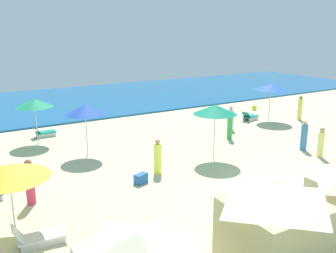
{
  "coord_description": "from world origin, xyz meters",
  "views": [
    {
      "loc": [
        -10.78,
        -9.17,
        6.12
      ],
      "look_at": [
        -0.74,
        7.36,
        1.08
      ],
      "focal_mm": 40.29,
      "sensor_mm": 36.0,
      "label": 1
    }
  ],
  "objects_px": {
    "lounge_chair_3_0": "(44,132)",
    "lounge_chair_7_0": "(250,117)",
    "cabana_1": "(273,241)",
    "umbrella_1": "(215,109)",
    "beachgoer_3": "(158,158)",
    "lounge_chair_0_0": "(38,237)",
    "umbrella_7": "(271,87)",
    "cooler_box_2": "(141,178)",
    "beachgoer_1": "(231,119)",
    "beach_ball_0": "(254,108)",
    "umbrella_0": "(9,171)",
    "beachgoer_0": "(304,136)",
    "beachgoer_6": "(230,125)",
    "umbrella_5": "(85,110)",
    "beachgoer_2": "(30,183)",
    "beachgoer_5": "(300,109)",
    "umbrella_3": "(35,103)",
    "beachgoer_4": "(321,143)"
  },
  "relations": [
    {
      "from": "beachgoer_2",
      "to": "beachgoer_4",
      "type": "relative_size",
      "value": 1.12
    },
    {
      "from": "beach_ball_0",
      "to": "cooler_box_2",
      "type": "distance_m",
      "value": 16.25
    },
    {
      "from": "lounge_chair_0_0",
      "to": "umbrella_5",
      "type": "xyz_separation_m",
      "value": [
        3.96,
        6.9,
        2.09
      ]
    },
    {
      "from": "umbrella_3",
      "to": "beachgoer_1",
      "type": "bearing_deg",
      "value": -16.76
    },
    {
      "from": "beachgoer_0",
      "to": "beachgoer_6",
      "type": "height_order",
      "value": "beachgoer_6"
    },
    {
      "from": "beachgoer_2",
      "to": "beachgoer_5",
      "type": "bearing_deg",
      "value": -126.92
    },
    {
      "from": "lounge_chair_3_0",
      "to": "lounge_chair_7_0",
      "type": "xyz_separation_m",
      "value": [
        13.06,
        -3.25,
        -0.0
      ]
    },
    {
      "from": "lounge_chair_3_0",
      "to": "beach_ball_0",
      "type": "relative_size",
      "value": 3.33
    },
    {
      "from": "umbrella_3",
      "to": "beachgoer_5",
      "type": "bearing_deg",
      "value": -12.48
    },
    {
      "from": "umbrella_7",
      "to": "cooler_box_2",
      "type": "height_order",
      "value": "umbrella_7"
    },
    {
      "from": "beachgoer_1",
      "to": "umbrella_1",
      "type": "bearing_deg",
      "value": 99.96
    },
    {
      "from": "beachgoer_0",
      "to": "beachgoer_5",
      "type": "distance_m",
      "value": 6.97
    },
    {
      "from": "cabana_1",
      "to": "lounge_chair_7_0",
      "type": "relative_size",
      "value": 2.02
    },
    {
      "from": "lounge_chair_0_0",
      "to": "umbrella_1",
      "type": "relative_size",
      "value": 0.58
    },
    {
      "from": "umbrella_0",
      "to": "cooler_box_2",
      "type": "height_order",
      "value": "umbrella_0"
    },
    {
      "from": "umbrella_1",
      "to": "lounge_chair_7_0",
      "type": "bearing_deg",
      "value": 35.44
    },
    {
      "from": "lounge_chair_0_0",
      "to": "lounge_chair_3_0",
      "type": "xyz_separation_m",
      "value": [
        2.95,
        11.5,
        0.02
      ]
    },
    {
      "from": "umbrella_5",
      "to": "beachgoer_6",
      "type": "relative_size",
      "value": 1.55
    },
    {
      "from": "beachgoer_4",
      "to": "lounge_chair_0_0",
      "type": "bearing_deg",
      "value": -61.05
    },
    {
      "from": "beach_ball_0",
      "to": "cabana_1",
      "type": "bearing_deg",
      "value": -132.85
    },
    {
      "from": "lounge_chair_3_0",
      "to": "beachgoer_3",
      "type": "distance_m",
      "value": 8.92
    },
    {
      "from": "umbrella_0",
      "to": "umbrella_3",
      "type": "height_order",
      "value": "umbrella_3"
    },
    {
      "from": "lounge_chair_0_0",
      "to": "umbrella_1",
      "type": "distance_m",
      "value": 9.82
    },
    {
      "from": "umbrella_7",
      "to": "beach_ball_0",
      "type": "bearing_deg",
      "value": 61.84
    },
    {
      "from": "umbrella_3",
      "to": "beachgoer_2",
      "type": "xyz_separation_m",
      "value": [
        -1.92,
        -7.46,
        -1.45
      ]
    },
    {
      "from": "beachgoer_1",
      "to": "beachgoer_5",
      "type": "relative_size",
      "value": 0.91
    },
    {
      "from": "umbrella_1",
      "to": "umbrella_3",
      "type": "bearing_deg",
      "value": 133.45
    },
    {
      "from": "umbrella_3",
      "to": "umbrella_5",
      "type": "height_order",
      "value": "umbrella_5"
    },
    {
      "from": "beachgoer_2",
      "to": "beachgoer_3",
      "type": "height_order",
      "value": "beachgoer_2"
    },
    {
      "from": "beachgoer_0",
      "to": "lounge_chair_7_0",
      "type": "bearing_deg",
      "value": 159.0
    },
    {
      "from": "beachgoer_3",
      "to": "beachgoer_5",
      "type": "distance_m",
      "value": 13.76
    },
    {
      "from": "cabana_1",
      "to": "beachgoer_4",
      "type": "distance_m",
      "value": 11.07
    },
    {
      "from": "lounge_chair_7_0",
      "to": "cooler_box_2",
      "type": "relative_size",
      "value": 2.41
    },
    {
      "from": "lounge_chair_0_0",
      "to": "lounge_chair_7_0",
      "type": "relative_size",
      "value": 1.15
    },
    {
      "from": "umbrella_5",
      "to": "lounge_chair_7_0",
      "type": "relative_size",
      "value": 1.94
    },
    {
      "from": "cabana_1",
      "to": "lounge_chair_0_0",
      "type": "xyz_separation_m",
      "value": [
        -4.22,
        5.01,
        -1.13
      ]
    },
    {
      "from": "cabana_1",
      "to": "umbrella_1",
      "type": "bearing_deg",
      "value": 61.55
    },
    {
      "from": "umbrella_5",
      "to": "lounge_chair_7_0",
      "type": "height_order",
      "value": "umbrella_5"
    },
    {
      "from": "cabana_1",
      "to": "beachgoer_1",
      "type": "distance_m",
      "value": 15.04
    },
    {
      "from": "umbrella_7",
      "to": "beachgoer_4",
      "type": "height_order",
      "value": "umbrella_7"
    },
    {
      "from": "cabana_1",
      "to": "umbrella_5",
      "type": "relative_size",
      "value": 1.04
    },
    {
      "from": "beachgoer_3",
      "to": "lounge_chair_3_0",
      "type": "bearing_deg",
      "value": 128.19
    },
    {
      "from": "lounge_chair_0_0",
      "to": "cabana_1",
      "type": "bearing_deg",
      "value": -134.72
    },
    {
      "from": "beachgoer_1",
      "to": "beach_ball_0",
      "type": "relative_size",
      "value": 4.01
    },
    {
      "from": "cooler_box_2",
      "to": "beachgoer_2",
      "type": "bearing_deg",
      "value": 156.3
    },
    {
      "from": "beachgoer_4",
      "to": "cooler_box_2",
      "type": "height_order",
      "value": "beachgoer_4"
    },
    {
      "from": "beachgoer_0",
      "to": "beach_ball_0",
      "type": "xyz_separation_m",
      "value": [
        4.86,
        8.64,
        -0.54
      ]
    },
    {
      "from": "lounge_chair_7_0",
      "to": "beachgoer_0",
      "type": "xyz_separation_m",
      "value": [
        -2.17,
        -6.29,
        0.46
      ]
    },
    {
      "from": "beachgoer_6",
      "to": "umbrella_0",
      "type": "bearing_deg",
      "value": 110.26
    },
    {
      "from": "lounge_chair_0_0",
      "to": "lounge_chair_3_0",
      "type": "distance_m",
      "value": 11.87
    }
  ]
}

